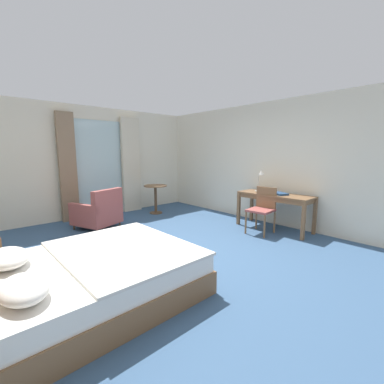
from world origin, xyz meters
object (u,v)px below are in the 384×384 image
object	(u,v)px
bed	(89,276)
desk_lamp	(260,176)
closed_book	(279,194)
writing_desk	(275,198)
armchair_by_window	(99,213)
desk_chair	(263,207)
round_cafe_table	(156,193)

from	to	relation	value
bed	desk_lamp	xyz separation A→B (m)	(3.84, 0.45, 0.80)
desk_lamp	closed_book	bearing A→B (deg)	-95.68
writing_desk	desk_lamp	xyz separation A→B (m)	(0.03, 0.38, 0.42)
desk_lamp	armchair_by_window	xyz separation A→B (m)	(-2.70, 2.09, -0.73)
bed	desk_chair	bearing A→B (deg)	1.70
desk_chair	closed_book	size ratio (longest dim) A/B	2.85
armchair_by_window	desk_lamp	bearing A→B (deg)	-37.71
closed_book	armchair_by_window	bearing A→B (deg)	158.18
writing_desk	desk_lamp	bearing A→B (deg)	85.55
bed	closed_book	bearing A→B (deg)	-0.57
closed_book	round_cafe_table	size ratio (longest dim) A/B	0.43
writing_desk	round_cafe_table	bearing A→B (deg)	110.28
bed	round_cafe_table	distance (m)	4.00
bed	desk_chair	world-z (taller)	bed
armchair_by_window	desk_chair	bearing A→B (deg)	-46.69
desk_lamp	closed_book	xyz separation A→B (m)	(-0.05, -0.49, -0.31)
round_cafe_table	desk_lamp	bearing A→B (deg)	-66.24
writing_desk	desk_lamp	size ratio (longest dim) A/B	3.13
bed	writing_desk	world-z (taller)	bed
desk_chair	desk_lamp	xyz separation A→B (m)	(0.41, 0.35, 0.55)
writing_desk	armchair_by_window	world-z (taller)	armchair_by_window
bed	desk_lamp	bearing A→B (deg)	6.64
writing_desk	desk_chair	bearing A→B (deg)	174.66
writing_desk	closed_book	xyz separation A→B (m)	(-0.02, -0.10, 0.11)
writing_desk	desk_chair	xyz separation A→B (m)	(-0.38, 0.04, -0.14)
desk_lamp	armchair_by_window	bearing A→B (deg)	142.29
bed	round_cafe_table	xyz separation A→B (m)	(2.78, 2.86, 0.27)
round_cafe_table	armchair_by_window	bearing A→B (deg)	-168.86
closed_book	round_cafe_table	bearing A→B (deg)	131.59
desk_lamp	desk_chair	bearing A→B (deg)	-139.64
desk_lamp	armchair_by_window	distance (m)	3.49
bed	armchair_by_window	xyz separation A→B (m)	(1.14, 2.54, 0.07)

